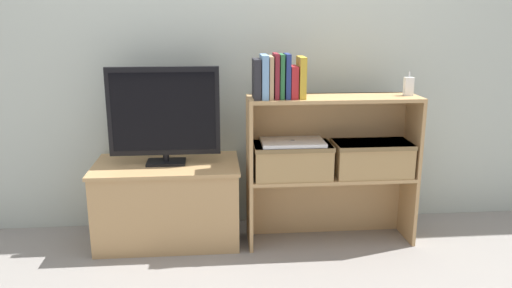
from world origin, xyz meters
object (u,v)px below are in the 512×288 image
at_px(book_mustard, 301,77).
at_px(storage_basket_right, 372,157).
at_px(book_forest, 281,76).
at_px(tv_stand, 168,202).
at_px(book_skyblue, 264,77).
at_px(laptop, 292,142).
at_px(tv, 164,114).
at_px(book_tan, 270,77).
at_px(storage_basket_left, 292,159).
at_px(book_maroon, 276,76).
at_px(book_navy, 287,76).
at_px(baby_monitor, 409,86).
at_px(book_charcoal, 257,79).
at_px(book_crimson, 293,82).

height_order(book_mustard, storage_basket_right, book_mustard).
distance_m(book_forest, storage_basket_right, 0.71).
relative_size(tv_stand, book_skyblue, 3.56).
bearing_deg(laptop, tv, 171.31).
height_order(tv_stand, book_tan, book_tan).
bearing_deg(tv_stand, storage_basket_left, -8.81).
bearing_deg(book_maroon, book_skyblue, 180.00).
bearing_deg(book_skyblue, book_mustard, -0.00).
height_order(book_navy, baby_monitor, book_navy).
height_order(tv_stand, tv, tv).
xyz_separation_m(tv_stand, book_maroon, (0.62, -0.12, 0.75)).
relative_size(tv, baby_monitor, 4.73).
relative_size(book_charcoal, book_navy, 0.89).
distance_m(tv_stand, book_maroon, 0.98).
relative_size(book_navy, storage_basket_right, 0.54).
height_order(book_skyblue, book_tan, book_skyblue).
bearing_deg(tv, storage_basket_right, -5.30).
bearing_deg(book_crimson, storage_basket_right, 1.66).
bearing_deg(baby_monitor, book_tan, -177.92).
bearing_deg(book_navy, book_tan, 180.00).
relative_size(tv, book_crimson, 3.59).
relative_size(book_charcoal, storage_basket_left, 0.48).
bearing_deg(book_forest, storage_basket_right, 1.45).
distance_m(book_maroon, baby_monitor, 0.76).
height_order(book_crimson, laptop, book_crimson).
xyz_separation_m(tv, book_mustard, (0.76, -0.12, 0.21)).
bearing_deg(laptop, tv_stand, 171.19).
distance_m(book_navy, storage_basket_right, 0.69).
bearing_deg(laptop, storage_basket_right, 0.00).
relative_size(book_navy, baby_monitor, 1.80).
distance_m(book_maroon, book_crimson, 0.10).
relative_size(book_tan, baby_monitor, 1.72).
relative_size(tv_stand, storage_basket_left, 1.89).
distance_m(book_charcoal, book_navy, 0.16).
bearing_deg(book_navy, book_maroon, 180.00).
xyz_separation_m(tv, storage_basket_left, (0.72, -0.11, -0.25)).
bearing_deg(book_forest, book_mustard, 0.00).
relative_size(book_charcoal, book_tan, 0.93).
distance_m(storage_basket_left, storage_basket_right, 0.46).
relative_size(book_skyblue, baby_monitor, 1.77).
relative_size(book_forest, storage_basket_left, 0.54).
bearing_deg(book_crimson, storage_basket_left, 73.10).
xyz_separation_m(book_navy, laptop, (0.04, 0.01, -0.37)).
relative_size(book_tan, book_navy, 0.95).
bearing_deg(storage_basket_left, book_maroon, -172.29).
bearing_deg(storage_basket_right, book_forest, -178.55).
height_order(book_maroon, book_forest, book_maroon).
bearing_deg(storage_basket_left, storage_basket_right, 0.00).
bearing_deg(book_forest, laptop, 10.77).
bearing_deg(book_skyblue, tv_stand, 167.32).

